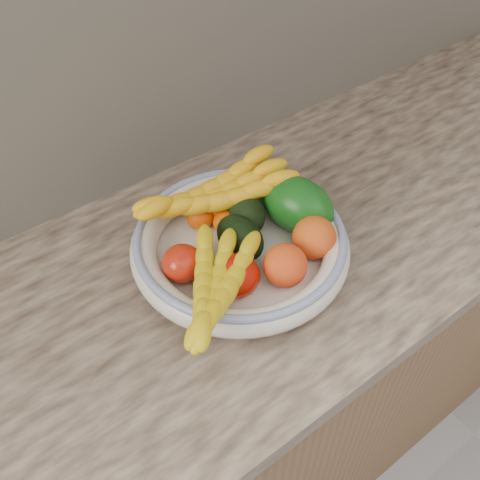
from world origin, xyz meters
name	(u,v)px	position (x,y,z in m)	size (l,w,h in m)	color
kitchen_counter	(234,375)	(0.00, 1.69, 0.46)	(2.44, 0.66, 1.40)	brown
fruit_bowl	(240,244)	(0.00, 1.66, 0.95)	(0.39, 0.39, 0.08)	silver
clementine_back_left	(200,216)	(-0.02, 1.76, 0.95)	(0.05, 0.05, 0.05)	#F45905
clementine_back_right	(219,210)	(0.02, 1.75, 0.95)	(0.05, 0.05, 0.05)	orange
clementine_back_mid	(226,223)	(0.01, 1.72, 0.95)	(0.05, 0.05, 0.04)	#ED6004
tomato_left	(182,263)	(-0.11, 1.67, 0.96)	(0.07, 0.07, 0.06)	red
tomato_near_left	(236,276)	(-0.06, 1.60, 0.96)	(0.08, 0.08, 0.07)	#B61004
avocado_center	(240,238)	(0.00, 1.66, 0.96)	(0.07, 0.10, 0.07)	black
avocado_right	(246,213)	(0.05, 1.71, 0.96)	(0.07, 0.10, 0.07)	black
green_mango	(298,205)	(0.13, 1.66, 0.98)	(0.09, 0.15, 0.10)	#0E4C10
peach_front	(285,265)	(0.02, 1.56, 0.97)	(0.08, 0.08, 0.08)	orange
peach_right	(314,238)	(0.10, 1.58, 0.97)	(0.08, 0.08, 0.08)	orange
banana_bunch_back	(215,198)	(0.01, 1.75, 0.99)	(0.32, 0.12, 0.09)	yellow
banana_bunch_front	(215,292)	(-0.11, 1.58, 0.98)	(0.28, 0.11, 0.08)	yellow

